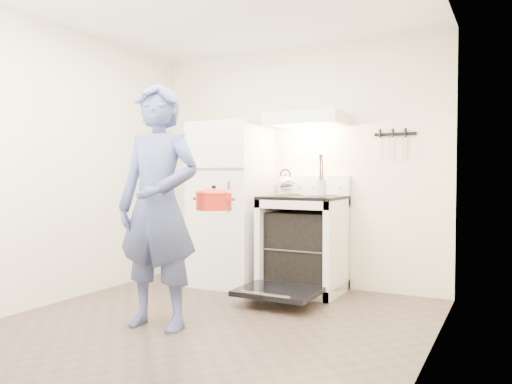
# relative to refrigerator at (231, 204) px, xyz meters

# --- Properties ---
(floor) EXTENTS (3.60, 3.60, 0.00)m
(floor) POSITION_rel_refrigerator_xyz_m (0.58, -1.45, -0.85)
(floor) COLOR #4E3E36
(floor) RESTS_ON ground
(back_wall) EXTENTS (3.20, 0.02, 2.50)m
(back_wall) POSITION_rel_refrigerator_xyz_m (0.58, 0.35, 0.40)
(back_wall) COLOR #EEE6CA
(back_wall) RESTS_ON ground
(refrigerator) EXTENTS (0.70, 0.70, 1.70)m
(refrigerator) POSITION_rel_refrigerator_xyz_m (0.00, 0.00, 0.00)
(refrigerator) COLOR white
(refrigerator) RESTS_ON floor
(stove_body) EXTENTS (0.76, 0.65, 0.92)m
(stove_body) POSITION_rel_refrigerator_xyz_m (0.81, 0.02, -0.39)
(stove_body) COLOR white
(stove_body) RESTS_ON floor
(cooktop) EXTENTS (0.76, 0.65, 0.03)m
(cooktop) POSITION_rel_refrigerator_xyz_m (0.81, 0.02, 0.09)
(cooktop) COLOR black
(cooktop) RESTS_ON stove_body
(backsplash) EXTENTS (0.76, 0.07, 0.20)m
(backsplash) POSITION_rel_refrigerator_xyz_m (0.81, 0.31, 0.20)
(backsplash) COLOR white
(backsplash) RESTS_ON cooktop
(oven_door) EXTENTS (0.70, 0.54, 0.04)m
(oven_door) POSITION_rel_refrigerator_xyz_m (0.81, -0.57, -0.72)
(oven_door) COLOR black
(oven_door) RESTS_ON floor
(oven_rack) EXTENTS (0.60, 0.52, 0.01)m
(oven_rack) POSITION_rel_refrigerator_xyz_m (0.81, 0.02, -0.41)
(oven_rack) COLOR slate
(oven_rack) RESTS_ON stove_body
(range_hood) EXTENTS (0.76, 0.50, 0.12)m
(range_hood) POSITION_rel_refrigerator_xyz_m (0.81, 0.10, 0.86)
(range_hood) COLOR white
(range_hood) RESTS_ON back_wall
(knife_strip) EXTENTS (0.40, 0.02, 0.03)m
(knife_strip) POSITION_rel_refrigerator_xyz_m (1.63, 0.33, 0.70)
(knife_strip) COLOR black
(knife_strip) RESTS_ON back_wall
(pizza_stone) EXTENTS (0.36, 0.36, 0.02)m
(pizza_stone) POSITION_rel_refrigerator_xyz_m (0.89, 0.07, -0.40)
(pizza_stone) COLOR #987252
(pizza_stone) RESTS_ON oven_rack
(tea_kettle) EXTENTS (0.22, 0.18, 0.27)m
(tea_kettle) POSITION_rel_refrigerator_xyz_m (0.56, 0.15, 0.23)
(tea_kettle) COLOR silver
(tea_kettle) RESTS_ON cooktop
(utensil_jar) EXTENTS (0.09, 0.09, 0.13)m
(utensil_jar) POSITION_rel_refrigerator_xyz_m (1.06, -0.14, 0.20)
(utensil_jar) COLOR silver
(utensil_jar) RESTS_ON cooktop
(person) EXTENTS (0.72, 0.51, 1.84)m
(person) POSITION_rel_refrigerator_xyz_m (0.27, -1.55, 0.07)
(person) COLOR #3D3E7D
(person) RESTS_ON floor
(dutch_oven) EXTENTS (0.35, 0.28, 0.23)m
(dutch_oven) POSITION_rel_refrigerator_xyz_m (0.59, -1.27, 0.10)
(dutch_oven) COLOR red
(dutch_oven) RESTS_ON person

